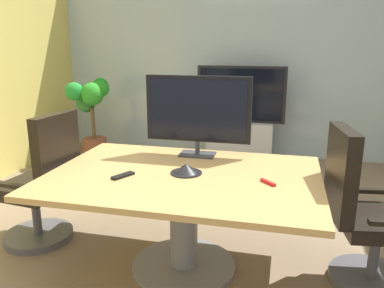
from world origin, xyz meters
name	(u,v)px	position (x,y,z in m)	size (l,w,h in m)	color
ground_plane	(178,268)	(0.00, 0.00, 0.00)	(7.38, 7.38, 0.00)	#7A664C
wall_back_glass_partition	(238,59)	(0.00, 3.19, 1.38)	(5.33, 0.10, 2.77)	#9EB2B7
conference_table	(184,197)	(0.04, 0.03, 0.55)	(1.86, 1.29, 0.73)	#B2894C
office_chair_left	(43,190)	(-1.17, 0.14, 0.46)	(0.62, 0.60, 1.09)	#4C4C51
office_chair_right	(363,222)	(1.25, 0.14, 0.46)	(0.62, 0.60, 1.09)	#4C4C51
tv_monitor	(198,111)	(0.03, 0.51, 1.09)	(0.84, 0.18, 0.64)	#333338
wall_display_unit	(240,129)	(0.10, 2.84, 0.44)	(1.20, 0.36, 1.31)	#B7BABC
potted_plant	(92,110)	(-1.91, 2.38, 0.70)	(0.52, 0.64, 1.13)	brown
conference_phone	(186,169)	(0.06, 0.05, 0.76)	(0.22, 0.22, 0.07)	black
remote_control	(123,176)	(-0.34, -0.13, 0.74)	(0.05, 0.17, 0.02)	black
whiteboard_marker	(268,182)	(0.62, -0.03, 0.74)	(0.13, 0.02, 0.02)	red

